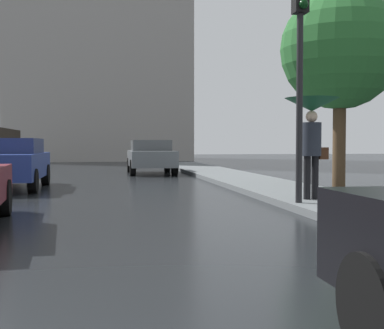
{
  "coord_description": "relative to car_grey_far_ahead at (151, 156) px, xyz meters",
  "views": [
    {
      "loc": [
        0.63,
        -2.06,
        1.24
      ],
      "look_at": [
        2.47,
        8.93,
        0.8
      ],
      "focal_mm": 49.1,
      "sensor_mm": 36.0,
      "label": 1
    }
  ],
  "objects": [
    {
      "name": "car_grey_far_ahead",
      "position": [
        0.0,
        0.0,
        0.0
      ],
      "size": [
        1.88,
        3.92,
        1.4
      ],
      "rotation": [
        0.0,
        0.0,
        -0.0
      ],
      "color": "slate",
      "rests_on": "ground"
    },
    {
      "name": "car_blue_far_lane",
      "position": [
        -4.47,
        -6.73,
        0.01
      ],
      "size": [
        1.79,
        4.24,
        1.39
      ],
      "rotation": [
        0.0,
        0.0,
        3.14
      ],
      "color": "navy",
      "rests_on": "ground"
    },
    {
      "name": "pedestrian_with_umbrella_near",
      "position": [
        2.13,
        -11.92,
        1.0
      ],
      "size": [
        1.06,
        1.06,
        2.01
      ],
      "rotation": [
        0.0,
        0.0,
        3.32
      ],
      "color": "black",
      "rests_on": "sidewalk_strip"
    },
    {
      "name": "traffic_light",
      "position": [
        1.66,
        -12.49,
        2.36
      ],
      "size": [
        0.26,
        0.39,
        4.26
      ],
      "color": "black",
      "rests_on": "sidewalk_strip"
    },
    {
      "name": "street_tree_near",
      "position": [
        4.27,
        -8.62,
        2.98
      ],
      "size": [
        3.16,
        3.16,
        5.32
      ],
      "color": "#4C3823",
      "rests_on": "ground"
    }
  ]
}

